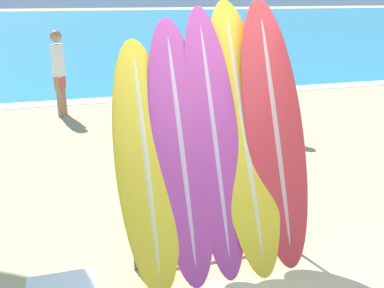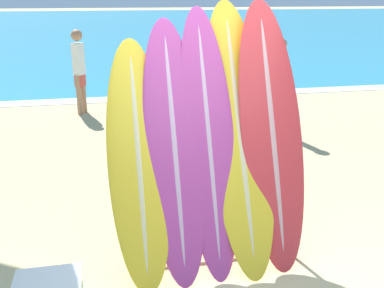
{
  "view_description": "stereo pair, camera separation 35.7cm",
  "coord_description": "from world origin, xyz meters",
  "px_view_note": "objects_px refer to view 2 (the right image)",
  "views": [
    {
      "loc": [
        -1.32,
        -3.07,
        2.42
      ],
      "look_at": [
        -0.04,
        1.29,
        0.9
      ],
      "focal_mm": 42.0,
      "sensor_mm": 36.0,
      "label": 1
    },
    {
      "loc": [
        -0.97,
        -3.15,
        2.42
      ],
      "look_at": [
        -0.04,
        1.29,
        0.9
      ],
      "focal_mm": 42.0,
      "sensor_mm": 36.0,
      "label": 2
    }
  ],
  "objects_px": {
    "surfboard_slot_3": "(239,134)",
    "surfboard_slot_4": "(271,132)",
    "surfboard_slot_1": "(174,148)",
    "person_mid_beach": "(180,86)",
    "person_near_water": "(278,82)",
    "surfboard_slot_2": "(209,140)",
    "person_far_left": "(79,69)",
    "surfboard_rack": "(210,214)",
    "surfboard_slot_0": "(139,161)"
  },
  "relations": [
    {
      "from": "surfboard_rack",
      "to": "surfboard_slot_3",
      "type": "relative_size",
      "value": 0.66
    },
    {
      "from": "surfboard_rack",
      "to": "person_near_water",
      "type": "relative_size",
      "value": 0.93
    },
    {
      "from": "surfboard_slot_1",
      "to": "surfboard_rack",
      "type": "bearing_deg",
      "value": -16.36
    },
    {
      "from": "person_mid_beach",
      "to": "person_far_left",
      "type": "height_order",
      "value": "person_far_left"
    },
    {
      "from": "surfboard_slot_0",
      "to": "surfboard_slot_2",
      "type": "bearing_deg",
      "value": 4.98
    },
    {
      "from": "surfboard_slot_0",
      "to": "surfboard_slot_3",
      "type": "height_order",
      "value": "surfboard_slot_3"
    },
    {
      "from": "surfboard_rack",
      "to": "person_far_left",
      "type": "xyz_separation_m",
      "value": [
        -1.32,
        5.91,
        0.48
      ]
    },
    {
      "from": "surfboard_slot_3",
      "to": "surfboard_slot_4",
      "type": "height_order",
      "value": "surfboard_slot_4"
    },
    {
      "from": "surfboard_slot_4",
      "to": "person_mid_beach",
      "type": "xyz_separation_m",
      "value": [
        -0.1,
        4.17,
        -0.37
      ]
    },
    {
      "from": "person_near_water",
      "to": "person_mid_beach",
      "type": "xyz_separation_m",
      "value": [
        -1.68,
        0.49,
        -0.1
      ]
    },
    {
      "from": "surfboard_slot_3",
      "to": "surfboard_slot_4",
      "type": "bearing_deg",
      "value": -7.39
    },
    {
      "from": "surfboard_slot_0",
      "to": "person_mid_beach",
      "type": "bearing_deg",
      "value": 74.82
    },
    {
      "from": "surfboard_slot_4",
      "to": "surfboard_slot_1",
      "type": "bearing_deg",
      "value": -178.78
    },
    {
      "from": "person_far_left",
      "to": "surfboard_slot_2",
      "type": "bearing_deg",
      "value": -139.95
    },
    {
      "from": "surfboard_rack",
      "to": "surfboard_slot_2",
      "type": "bearing_deg",
      "value": 84.99
    },
    {
      "from": "surfboard_slot_0",
      "to": "surfboard_slot_1",
      "type": "bearing_deg",
      "value": 5.91
    },
    {
      "from": "person_near_water",
      "to": "surfboard_rack",
      "type": "bearing_deg",
      "value": 139.89
    },
    {
      "from": "surfboard_rack",
      "to": "person_far_left",
      "type": "distance_m",
      "value": 6.08
    },
    {
      "from": "surfboard_slot_1",
      "to": "person_near_water",
      "type": "relative_size",
      "value": 1.31
    },
    {
      "from": "surfboard_slot_2",
      "to": "surfboard_slot_4",
      "type": "relative_size",
      "value": 0.97
    },
    {
      "from": "person_near_water",
      "to": "person_mid_beach",
      "type": "height_order",
      "value": "person_near_water"
    },
    {
      "from": "surfboard_slot_1",
      "to": "surfboard_slot_4",
      "type": "relative_size",
      "value": 0.93
    },
    {
      "from": "person_near_water",
      "to": "surfboard_slot_2",
      "type": "bearing_deg",
      "value": 139.24
    },
    {
      "from": "surfboard_slot_0",
      "to": "surfboard_slot_2",
      "type": "height_order",
      "value": "surfboard_slot_2"
    },
    {
      "from": "surfboard_slot_0",
      "to": "surfboard_slot_2",
      "type": "distance_m",
      "value": 0.66
    },
    {
      "from": "person_mid_beach",
      "to": "surfboard_slot_1",
      "type": "bearing_deg",
      "value": -154.78
    },
    {
      "from": "surfboard_slot_1",
      "to": "person_mid_beach",
      "type": "relative_size",
      "value": 1.47
    },
    {
      "from": "surfboard_rack",
      "to": "surfboard_slot_2",
      "type": "xyz_separation_m",
      "value": [
        0.01,
        0.11,
        0.69
      ]
    },
    {
      "from": "surfboard_slot_2",
      "to": "surfboard_slot_4",
      "type": "height_order",
      "value": "surfboard_slot_4"
    },
    {
      "from": "surfboard_rack",
      "to": "surfboard_slot_1",
      "type": "relative_size",
      "value": 0.71
    },
    {
      "from": "surfboard_slot_1",
      "to": "surfboard_slot_4",
      "type": "bearing_deg",
      "value": 1.22
    },
    {
      "from": "person_mid_beach",
      "to": "surfboard_slot_0",
      "type": "bearing_deg",
      "value": -158.86
    },
    {
      "from": "surfboard_slot_0",
      "to": "surfboard_slot_4",
      "type": "bearing_deg",
      "value": 2.44
    },
    {
      "from": "surfboard_slot_1",
      "to": "surfboard_slot_3",
      "type": "height_order",
      "value": "surfboard_slot_3"
    },
    {
      "from": "surfboard_slot_1",
      "to": "surfboard_slot_2",
      "type": "xyz_separation_m",
      "value": [
        0.32,
        0.02,
        0.05
      ]
    },
    {
      "from": "surfboard_slot_0",
      "to": "person_mid_beach",
      "type": "height_order",
      "value": "surfboard_slot_0"
    },
    {
      "from": "surfboard_slot_3",
      "to": "person_mid_beach",
      "type": "distance_m",
      "value": 4.15
    },
    {
      "from": "surfboard_slot_2",
      "to": "person_mid_beach",
      "type": "distance_m",
      "value": 4.21
    },
    {
      "from": "person_near_water",
      "to": "person_far_left",
      "type": "xyz_separation_m",
      "value": [
        -3.51,
        2.13,
        0.02
      ]
    },
    {
      "from": "surfboard_slot_1",
      "to": "person_near_water",
      "type": "xyz_separation_m",
      "value": [
        2.5,
        3.7,
        -0.19
      ]
    },
    {
      "from": "surfboard_slot_4",
      "to": "person_near_water",
      "type": "relative_size",
      "value": 1.41
    },
    {
      "from": "person_far_left",
      "to": "surfboard_slot_1",
      "type": "bearing_deg",
      "value": -143.03
    },
    {
      "from": "surfboard_slot_0",
      "to": "person_near_water",
      "type": "distance_m",
      "value": 4.68
    },
    {
      "from": "surfboard_slot_2",
      "to": "person_far_left",
      "type": "distance_m",
      "value": 5.95
    },
    {
      "from": "surfboard_slot_0",
      "to": "surfboard_slot_2",
      "type": "relative_size",
      "value": 0.88
    },
    {
      "from": "surfboard_slot_2",
      "to": "person_far_left",
      "type": "xyz_separation_m",
      "value": [
        -1.33,
        5.8,
        -0.22
      ]
    },
    {
      "from": "person_near_water",
      "to": "person_far_left",
      "type": "relative_size",
      "value": 0.98
    },
    {
      "from": "surfboard_rack",
      "to": "surfboard_slot_1",
      "type": "distance_m",
      "value": 0.72
    },
    {
      "from": "surfboard_slot_3",
      "to": "person_mid_beach",
      "type": "bearing_deg",
      "value": 87.24
    },
    {
      "from": "surfboard_slot_3",
      "to": "person_far_left",
      "type": "bearing_deg",
      "value": 105.78
    }
  ]
}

